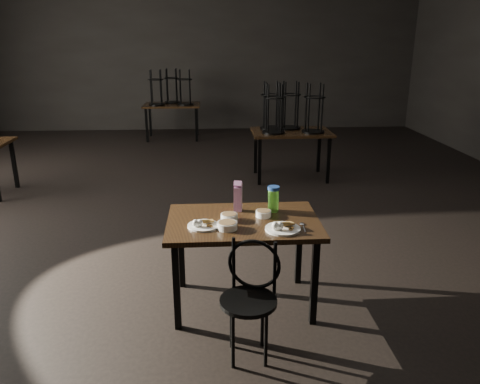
{
  "coord_description": "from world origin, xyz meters",
  "views": [
    {
      "loc": [
        0.15,
        -5.27,
        2.13
      ],
      "look_at": [
        0.4,
        -1.45,
        0.85
      ],
      "focal_mm": 35.0,
      "sensor_mm": 36.0,
      "label": 1
    }
  ],
  "objects": [
    {
      "name": "bowl_far",
      "position": [
        0.56,
        -1.79,
        0.78
      ],
      "size": [
        0.12,
        0.12,
        0.05
      ],
      "color": "white",
      "rests_on": "main_table"
    },
    {
      "name": "bentwood_chair",
      "position": [
        0.4,
        -2.48,
        0.49
      ],
      "size": [
        0.43,
        0.42,
        0.82
      ],
      "rotation": [
        0.0,
        0.0,
        -0.31
      ],
      "color": "black",
      "rests_on": "ground"
    },
    {
      "name": "water_bottle",
      "position": [
        0.66,
        -1.67,
        0.86
      ],
      "size": [
        0.1,
        0.1,
        0.21
      ],
      "color": "#71E543",
      "rests_on": "main_table"
    },
    {
      "name": "bg_table_right",
      "position": [
        1.36,
        1.76,
        0.8
      ],
      "size": [
        1.2,
        0.8,
        1.48
      ],
      "color": "black",
      "rests_on": "ground"
    },
    {
      "name": "bowl_big",
      "position": [
        0.26,
        -2.02,
        0.78
      ],
      "size": [
        0.15,
        0.15,
        0.05
      ],
      "color": "white",
      "rests_on": "main_table"
    },
    {
      "name": "juice_carton",
      "position": [
        0.37,
        -1.64,
        0.87
      ],
      "size": [
        0.08,
        0.08,
        0.26
      ],
      "color": "#8A1970",
      "rests_on": "main_table"
    },
    {
      "name": "spoon",
      "position": [
        0.84,
        -1.99,
        0.75
      ],
      "size": [
        0.04,
        0.18,
        0.01
      ],
      "color": "silver",
      "rests_on": "main_table"
    },
    {
      "name": "room",
      "position": [
        -0.06,
        0.01,
        2.33
      ],
      "size": [
        12.0,
        12.04,
        3.22
      ],
      "color": "black",
      "rests_on": "ground"
    },
    {
      "name": "bg_table_far",
      "position": [
        -0.66,
        4.89,
        0.78
      ],
      "size": [
        1.2,
        0.8,
        1.48
      ],
      "color": "black",
      "rests_on": "ground"
    },
    {
      "name": "main_table",
      "position": [
        0.4,
        -1.85,
        0.67
      ],
      "size": [
        1.2,
        0.8,
        0.75
      ],
      "color": "black",
      "rests_on": "ground"
    },
    {
      "name": "bowl_near",
      "position": [
        0.28,
        -1.85,
        0.78
      ],
      "size": [
        0.13,
        0.13,
        0.05
      ],
      "color": "white",
      "rests_on": "main_table"
    },
    {
      "name": "plate_right",
      "position": [
        0.67,
        -2.07,
        0.77
      ],
      "size": [
        0.27,
        0.27,
        0.09
      ],
      "color": "white",
      "rests_on": "main_table"
    },
    {
      "name": "plate_left",
      "position": [
        0.08,
        -1.97,
        0.77
      ],
      "size": [
        0.24,
        0.24,
        0.08
      ],
      "color": "white",
      "rests_on": "main_table"
    }
  ]
}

